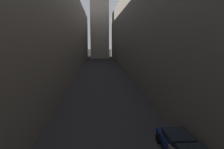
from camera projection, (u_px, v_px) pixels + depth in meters
name	position (u px, v px, depth m)	size (l,w,h in m)	color
ground_plane	(102.00, 78.00, 39.87)	(264.00, 264.00, 0.00)	#232326
building_block_left	(44.00, 32.00, 39.48)	(12.03, 108.00, 18.19)	#60594F
building_block_right	(154.00, 31.00, 40.99)	(10.97, 108.00, 18.94)	#60594F
parked_car_right_far	(177.00, 142.00, 13.10)	(1.90, 4.09, 1.42)	navy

